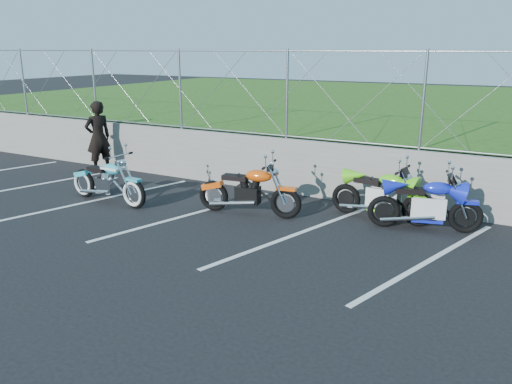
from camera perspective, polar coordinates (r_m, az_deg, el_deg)
The scene contains 10 objects.
ground at distance 9.66m, azimuth -11.03°, elevation -4.22°, with size 90.00×90.00×0.00m, color black.
retaining_wall at distance 12.25m, azimuth -0.81°, elevation 3.58°, with size 30.00×0.22×1.30m, color slate.
grass_field at distance 21.42m, azimuth 12.52°, elevation 8.58°, with size 30.00×20.00×1.30m, color #275215.
chain_link_fence at distance 12.01m, azimuth -0.85°, elevation 11.29°, with size 28.00×0.03×2.00m.
parking_lines at distance 9.77m, azimuth -1.82°, elevation -3.65°, with size 18.29×4.31×0.01m.
cruiser_turquoise at distance 11.46m, azimuth -16.50°, elevation 1.00°, with size 2.26×0.71×1.12m.
naked_orange at distance 10.17m, azimuth -0.67°, elevation -0.06°, with size 2.21×0.75×1.11m.
sportbike_green at distance 10.19m, azimuth 14.25°, elevation -0.56°, with size 2.10×0.75×1.09m.
sportbike_blue at distance 9.84m, azimuth 18.90°, elevation -1.55°, with size 2.04×0.79×1.08m.
person_standing at distance 14.29m, azimuth -17.58°, elevation 5.98°, with size 0.71×0.47×1.96m, color black.
Camera 1 is at (5.85, -6.94, 3.30)m, focal length 35.00 mm.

